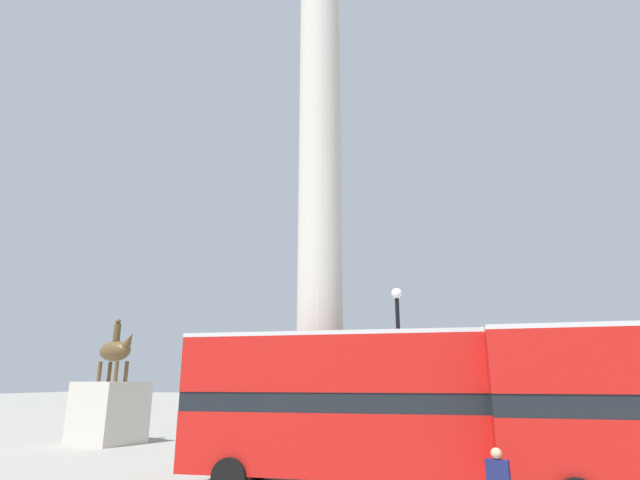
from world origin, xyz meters
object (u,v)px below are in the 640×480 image
object	(u,v)px
monument_column	(320,208)
bus_b	(375,402)
equestrian_statue	(109,405)
street_lamp	(400,378)

from	to	relation	value
monument_column	bus_b	distance (m)	9.14
equestrian_statue	street_lamp	size ratio (longest dim) A/B	1.02
equestrian_statue	street_lamp	xyz separation A→B (m)	(15.66, -5.95, 1.30)
bus_b	street_lamp	xyz separation A→B (m)	(0.55, 1.75, 0.67)
bus_b	equestrian_statue	bearing A→B (deg)	149.75
bus_b	equestrian_statue	world-z (taller)	equestrian_statue
bus_b	equestrian_statue	distance (m)	16.97
equestrian_statue	monument_column	bearing A→B (deg)	2.66
bus_b	equestrian_statue	xyz separation A→B (m)	(-15.10, 7.70, -0.63)
monument_column	bus_b	world-z (taller)	monument_column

